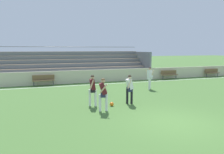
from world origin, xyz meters
The scene contains 12 objects.
ground_plane centered at (0.00, 0.00, 0.00)m, with size 160.00×160.00×0.00m, color #477033.
field_line_sideline centered at (0.00, 10.60, 0.00)m, with size 44.00×0.12×0.01m, color white.
sideline_wall centered at (0.00, 11.84, 0.58)m, with size 48.00×0.16×1.16m, color beige.
bleacher_stand centered at (-2.91, 14.64, 1.47)m, with size 17.63×4.29×3.35m.
bench_far_right centered at (-5.00, 11.40, 0.55)m, with size 1.80×0.40×0.90m.
bench_near_wall_gap centered at (7.32, 11.40, 0.55)m, with size 1.80×0.40×0.90m.
bench_far_left centered at (12.84, 11.40, 0.55)m, with size 1.80×0.40×0.90m.
player_dark_trailing_run centered at (-2.63, 3.72, 1.01)m, with size 0.42×0.47×1.69m.
player_white_wide_left centered at (-0.57, 3.50, 0.97)m, with size 0.43×0.44×1.63m.
player_white_challenging centered at (2.67, 7.07, 1.02)m, with size 0.44×0.56×1.70m.
player_dark_overlapping centered at (-2.37, 2.60, 0.98)m, with size 0.49×0.60×1.65m.
soccer_ball centered at (-1.67, 3.36, 0.11)m, with size 0.22×0.22×0.22m, color orange.
Camera 1 is at (-5.30, -7.29, 3.05)m, focal length 34.25 mm.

